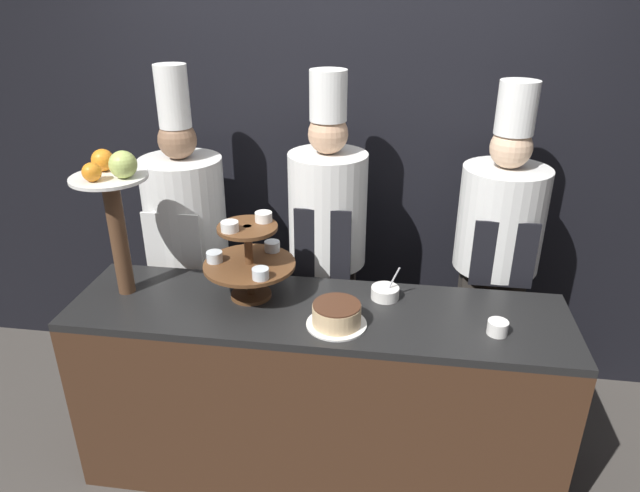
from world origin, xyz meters
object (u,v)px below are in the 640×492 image
at_px(cake_round, 337,315).
at_px(tiered_stand, 249,257).
at_px(cup_white, 498,328).
at_px(fruit_pedestal, 114,198).
at_px(serving_bowl_far, 385,293).
at_px(chef_left, 188,238).
at_px(chef_center_right, 496,252).
at_px(chef_center_left, 327,238).

bearing_deg(cake_round, tiered_stand, 156.22).
bearing_deg(cup_white, fruit_pedestal, 175.99).
bearing_deg(serving_bowl_far, tiered_stand, -173.26).
xyz_separation_m(serving_bowl_far, chef_left, (-1.05, 0.41, 0.01)).
xyz_separation_m(cup_white, chef_center_right, (0.07, 0.63, 0.04)).
bearing_deg(tiered_stand, chef_center_right, 23.26).
distance_m(cake_round, chef_center_left, 0.67).
bearing_deg(cake_round, cup_white, 2.53).
distance_m(serving_bowl_far, chef_left, 1.13).
distance_m(chef_left, chef_center_left, 0.74).
distance_m(fruit_pedestal, chef_left, 0.66).
height_order(fruit_pedestal, chef_center_right, chef_center_right).
height_order(serving_bowl_far, chef_left, chef_left).
bearing_deg(chef_center_right, fruit_pedestal, -162.86).
bearing_deg(fruit_pedestal, chef_left, 79.91).
distance_m(serving_bowl_far, chef_center_left, 0.52).
bearing_deg(cup_white, cake_round, -177.47).
xyz_separation_m(cup_white, chef_left, (-1.51, 0.63, 0.01)).
height_order(chef_left, chef_center_right, chef_left).
bearing_deg(serving_bowl_far, chef_center_right, 37.98).
bearing_deg(serving_bowl_far, cake_round, -127.02).
height_order(tiered_stand, chef_center_right, chef_center_right).
xyz_separation_m(chef_center_left, chef_center_right, (0.83, 0.00, -0.02)).
height_order(cake_round, chef_left, chef_left).
distance_m(tiered_stand, cup_white, 1.06).
bearing_deg(cake_round, chef_center_right, 42.73).
bearing_deg(cake_round, fruit_pedestal, 171.68).
xyz_separation_m(tiered_stand, fruit_pedestal, (-0.56, -0.04, 0.25)).
distance_m(serving_bowl_far, chef_center_right, 0.66).
bearing_deg(chef_center_left, tiered_stand, -120.19).
xyz_separation_m(tiered_stand, chef_left, (-0.47, 0.48, -0.15)).
height_order(fruit_pedestal, chef_left, chef_left).
bearing_deg(serving_bowl_far, chef_center_left, 127.30).
distance_m(tiered_stand, cake_round, 0.46).
bearing_deg(chef_center_right, tiered_stand, -156.74).
relative_size(chef_center_left, chef_center_right, 1.02).
xyz_separation_m(tiered_stand, cake_round, (0.40, -0.18, -0.15)).
bearing_deg(cup_white, tiered_stand, 171.85).
distance_m(fruit_pedestal, chef_center_right, 1.79).
relative_size(cup_white, chef_left, 0.05).
xyz_separation_m(cup_white, serving_bowl_far, (-0.45, 0.22, -0.00)).
xyz_separation_m(chef_left, chef_center_right, (1.58, 0.00, 0.02)).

